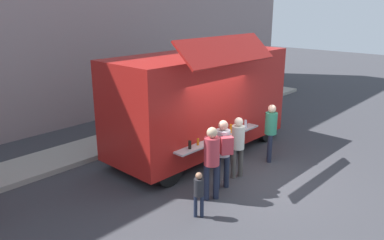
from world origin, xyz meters
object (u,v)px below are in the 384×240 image
(customer_rear_waiting, at_px, (212,157))
(child_near_queue, at_px, (199,191))
(food_truck_main, at_px, (200,100))
(customer_front_ordering, at_px, (238,142))
(trash_bin, at_px, (223,100))
(customer_mid_with_backpack, at_px, (223,148))
(customer_extra_browsing, at_px, (271,128))

(customer_rear_waiting, xyz_separation_m, child_near_queue, (-0.81, -0.31, -0.44))
(food_truck_main, relative_size, customer_front_ordering, 3.59)
(trash_bin, relative_size, child_near_queue, 0.99)
(customer_front_ordering, bearing_deg, customer_mid_with_backpack, 119.33)
(child_near_queue, bearing_deg, customer_mid_with_backpack, -23.23)
(trash_bin, relative_size, customer_extra_browsing, 0.61)
(trash_bin, xyz_separation_m, customer_mid_with_backpack, (-5.70, -4.38, 0.57))
(customer_front_ordering, bearing_deg, food_truck_main, 0.49)
(customer_rear_waiting, height_order, customer_extra_browsing, customer_rear_waiting)
(customer_rear_waiting, height_order, child_near_queue, customer_rear_waiting)
(trash_bin, height_order, customer_mid_with_backpack, customer_mid_with_backpack)
(customer_rear_waiting, bearing_deg, child_near_queue, 146.34)
(customer_extra_browsing, bearing_deg, customer_mid_with_backpack, 59.49)
(customer_front_ordering, relative_size, child_near_queue, 1.58)
(trash_bin, bearing_deg, customer_rear_waiting, -144.43)
(customer_front_ordering, bearing_deg, child_near_queue, 125.48)
(customer_extra_browsing, relative_size, child_near_queue, 1.63)
(customer_front_ordering, distance_m, child_near_queue, 2.30)
(food_truck_main, distance_m, customer_extra_browsing, 2.26)
(customer_mid_with_backpack, distance_m, customer_extra_browsing, 2.34)
(customer_front_ordering, distance_m, customer_extra_browsing, 1.56)
(customer_front_ordering, relative_size, customer_extra_browsing, 0.97)
(customer_mid_with_backpack, xyz_separation_m, child_near_queue, (-1.42, -0.45, -0.46))
(trash_bin, bearing_deg, child_near_queue, -145.87)
(food_truck_main, distance_m, trash_bin, 4.92)
(customer_front_ordering, distance_m, customer_rear_waiting, 1.42)
(customer_mid_with_backpack, height_order, child_near_queue, customer_mid_with_backpack)
(food_truck_main, height_order, customer_extra_browsing, food_truck_main)
(child_near_queue, bearing_deg, trash_bin, -6.58)
(customer_rear_waiting, xyz_separation_m, customer_extra_browsing, (2.95, 0.19, -0.05))
(food_truck_main, bearing_deg, trash_bin, 30.10)
(food_truck_main, xyz_separation_m, customer_extra_browsing, (0.82, -2.00, -0.65))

